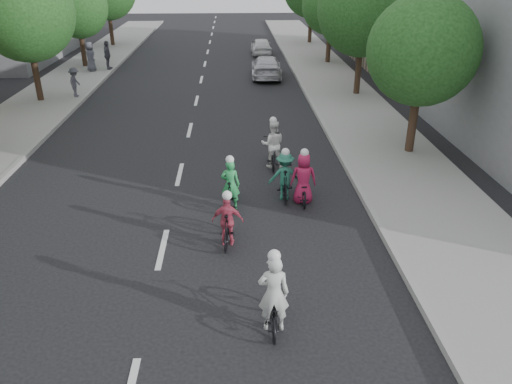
{
  "coord_description": "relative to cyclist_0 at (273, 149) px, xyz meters",
  "views": [
    {
      "loc": [
        1.95,
        -11.42,
        7.06
      ],
      "look_at": [
        2.56,
        1.31,
        1.0
      ],
      "focal_mm": 35.0,
      "sensor_mm": 36.0,
      "label": 1
    }
  ],
  "objects": [
    {
      "name": "cyclist_1",
      "position": [
        0.72,
        -2.97,
        -0.05
      ],
      "size": [
        0.82,
        1.65,
        1.8
      ],
      "rotation": [
        0.0,
        0.0,
        3.1
      ],
      "color": "black",
      "rests_on": "ground"
    },
    {
      "name": "tree_r_2",
      "position": [
        5.43,
        18.97,
        3.29
      ],
      "size": [
        4.0,
        4.0,
        5.97
      ],
      "color": "black",
      "rests_on": "ground"
    },
    {
      "name": "tree_r_1",
      "position": [
        5.43,
        9.97,
        3.84
      ],
      "size": [
        4.8,
        4.8,
        6.93
      ],
      "color": "black",
      "rests_on": "ground"
    },
    {
      "name": "cyclist_4",
      "position": [
        -1.61,
        -5.4,
        -0.09
      ],
      "size": [
        0.88,
        1.67,
        1.59
      ],
      "rotation": [
        0.0,
        0.0,
        3.04
      ],
      "color": "black",
      "rests_on": "ground"
    },
    {
      "name": "tree_l_4",
      "position": [
        -11.57,
        18.37,
        3.29
      ],
      "size": [
        4.0,
        4.0,
        5.97
      ],
      "color": "black",
      "rests_on": "ground"
    },
    {
      "name": "cyclist_3",
      "position": [
        -1.54,
        -3.24,
        -0.08
      ],
      "size": [
        0.62,
        1.58,
        1.72
      ],
      "rotation": [
        0.0,
        0.0,
        3.02
      ],
      "color": "black",
      "rests_on": "ground"
    },
    {
      "name": "curb_right",
      "position": [
        2.68,
        4.37,
        -0.58
      ],
      "size": [
        0.18,
        80.0,
        0.18
      ],
      "primitive_type": "cube",
      "color": "#999993",
      "rests_on": "ground"
    },
    {
      "name": "tree_l_3",
      "position": [
        -11.57,
        9.37,
        3.84
      ],
      "size": [
        4.8,
        4.8,
        6.93
      ],
      "color": "black",
      "rests_on": "ground"
    },
    {
      "name": "follow_car_lead",
      "position": [
        0.75,
        14.87,
        -0.01
      ],
      "size": [
        2.04,
        4.65,
        1.33
      ],
      "primitive_type": "imported",
      "rotation": [
        0.0,
        0.0,
        3.1
      ],
      "color": "silver",
      "rests_on": "ground"
    },
    {
      "name": "sidewalk_right",
      "position": [
        4.63,
        4.37,
        -0.6
      ],
      "size": [
        4.0,
        80.0,
        0.15
      ],
      "primitive_type": "cube",
      "color": "gray",
      "rests_on": "ground"
    },
    {
      "name": "spectator_1",
      "position": [
        -9.67,
        17.1,
        0.4
      ],
      "size": [
        0.49,
        1.1,
        1.85
      ],
      "primitive_type": "imported",
      "rotation": [
        0.0,
        0.0,
        1.53
      ],
      "color": "#555361",
      "rests_on": "sidewalk_left"
    },
    {
      "name": "sidewalk_left",
      "position": [
        -11.37,
        4.37,
        -0.6
      ],
      "size": [
        4.0,
        80.0,
        0.15
      ],
      "primitive_type": "cube",
      "color": "gray",
      "rests_on": "ground"
    },
    {
      "name": "curb_left",
      "position": [
        -9.42,
        4.37,
        -0.58
      ],
      "size": [
        0.18,
        80.0,
        0.18
      ],
      "primitive_type": "cube",
      "color": "#999993",
      "rests_on": "ground"
    },
    {
      "name": "cyclist_0",
      "position": [
        0.0,
        0.0,
        0.0
      ],
      "size": [
        0.88,
        1.9,
        1.9
      ],
      "rotation": [
        0.0,
        0.0,
        3.1
      ],
      "color": "black",
      "rests_on": "ground"
    },
    {
      "name": "ground",
      "position": [
        -3.37,
        -5.63,
        -0.67
      ],
      "size": [
        120.0,
        120.0,
        0.0
      ],
      "primitive_type": "plane",
      "color": "black",
      "rests_on": "ground"
    },
    {
      "name": "spectator_2",
      "position": [
        -10.66,
        16.59,
        0.41
      ],
      "size": [
        0.62,
        0.93,
        1.86
      ],
      "primitive_type": "imported",
      "rotation": [
        0.0,
        0.0,
        1.6
      ],
      "color": "#4D4F5A",
      "rests_on": "sidewalk_left"
    },
    {
      "name": "tree_r_0",
      "position": [
        5.43,
        0.97,
        3.29
      ],
      "size": [
        4.0,
        4.0,
        5.97
      ],
      "color": "black",
      "rests_on": "ground"
    },
    {
      "name": "cyclist_2",
      "position": [
        -0.67,
        -8.8,
        -0.06
      ],
      "size": [
        0.66,
        1.59,
        1.91
      ],
      "rotation": [
        0.0,
        0.0,
        3.1
      ],
      "color": "black",
      "rests_on": "ground"
    },
    {
      "name": "bldg_se",
      "position": [
        12.63,
        18.37,
        3.33
      ],
      "size": [
        10.0,
        14.0,
        8.0
      ],
      "primitive_type": "cube",
      "color": "gray",
      "rests_on": "ground"
    },
    {
      "name": "follow_car_trail",
      "position": [
        0.9,
        23.07,
        -0.04
      ],
      "size": [
        1.52,
        3.71,
        1.26
      ],
      "primitive_type": "imported",
      "rotation": [
        0.0,
        0.0,
        3.15
      ],
      "color": "white",
      "rests_on": "ground"
    },
    {
      "name": "cyclist_5",
      "position": [
        0.17,
        -2.7,
        -0.01
      ],
      "size": [
        1.03,
        1.77,
        1.72
      ],
      "rotation": [
        0.0,
        0.0,
        3.11
      ],
      "color": "black",
      "rests_on": "ground"
    },
    {
      "name": "spectator_0",
      "position": [
        -9.83,
        9.95,
        0.25
      ],
      "size": [
        0.63,
        1.03,
        1.55
      ],
      "primitive_type": "imported",
      "rotation": [
        0.0,
        0.0,
        1.51
      ],
      "color": "#4D4B57",
      "rests_on": "sidewalk_left"
    }
  ]
}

